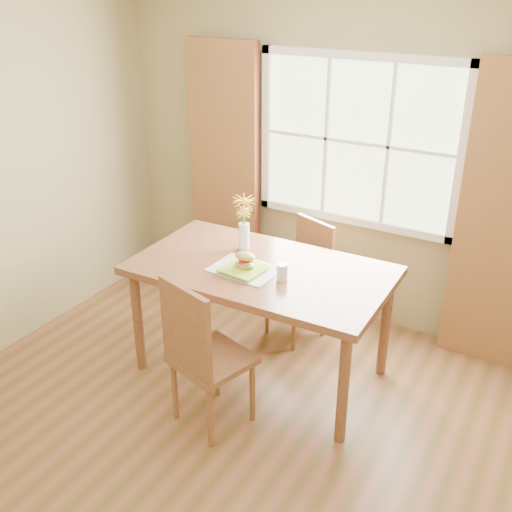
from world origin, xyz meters
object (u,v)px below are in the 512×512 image
object	(u,v)px
chair_far	(304,274)
flower_vase	(244,218)
chair_near	(200,351)
dining_table	(261,278)
water_glass	(282,272)
croissant_sandwich	(245,261)

from	to	relation	value
chair_far	flower_vase	distance (m)	0.78
chair_near	chair_far	size ratio (longest dim) A/B	1.11
dining_table	chair_far	xyz separation A→B (m)	(0.03, 0.64, -0.24)
chair_near	water_glass	xyz separation A→B (m)	(0.24, 0.61, 0.33)
chair_far	dining_table	bearing A→B (deg)	-72.02
dining_table	chair_near	bearing A→B (deg)	-93.07
croissant_sandwich	flower_vase	size ratio (longest dim) A/B	0.39
dining_table	chair_near	world-z (taller)	chair_near
chair_near	chair_far	world-z (taller)	chair_near
chair_far	croissant_sandwich	distance (m)	0.85
chair_far	water_glass	xyz separation A→B (m)	(0.18, -0.73, 0.39)
chair_near	croissant_sandwich	size ratio (longest dim) A/B	6.70
croissant_sandwich	water_glass	world-z (taller)	croissant_sandwich
flower_vase	water_glass	bearing A→B (deg)	-32.12
chair_far	croissant_sandwich	xyz separation A→B (m)	(-0.10, -0.73, 0.41)
water_glass	croissant_sandwich	bearing A→B (deg)	-179.11
dining_table	water_glass	distance (m)	0.27
water_glass	flower_vase	world-z (taller)	flower_vase
chair_far	water_glass	bearing A→B (deg)	-55.46
chair_far	flower_vase	xyz separation A→B (m)	(-0.28, -0.44, 0.58)
flower_vase	chair_far	bearing A→B (deg)	57.55
water_glass	flower_vase	size ratio (longest dim) A/B	0.28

